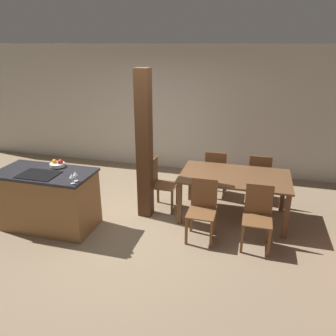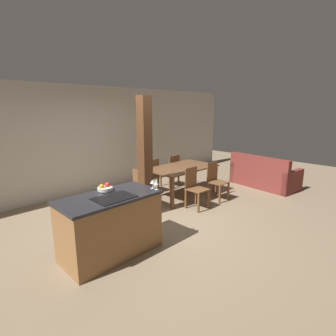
% 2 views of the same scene
% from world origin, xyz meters
% --- Properties ---
extents(ground_plane, '(16.00, 16.00, 0.00)m').
position_xyz_m(ground_plane, '(0.00, 0.00, 0.00)').
color(ground_plane, '#847056').
extents(wall_back, '(11.20, 0.08, 2.70)m').
position_xyz_m(wall_back, '(0.00, 2.70, 1.35)').
color(wall_back, beige).
rests_on(wall_back, ground_plane).
extents(kitchen_island, '(1.46, 0.75, 0.93)m').
position_xyz_m(kitchen_island, '(-1.16, -0.36, 0.46)').
color(kitchen_island, olive).
rests_on(kitchen_island, ground_plane).
extents(fruit_bowl, '(0.23, 0.23, 0.11)m').
position_xyz_m(fruit_bowl, '(-1.08, -0.13, 0.97)').
color(fruit_bowl, silver).
rests_on(fruit_bowl, kitchen_island).
extents(wine_glass_near, '(0.07, 0.07, 0.14)m').
position_xyz_m(wine_glass_near, '(-0.51, -0.66, 1.04)').
color(wine_glass_near, silver).
rests_on(wine_glass_near, kitchen_island).
extents(wine_glass_middle, '(0.07, 0.07, 0.14)m').
position_xyz_m(wine_glass_middle, '(-0.51, -0.57, 1.04)').
color(wine_glass_middle, silver).
rests_on(wine_glass_middle, kitchen_island).
extents(dining_table, '(1.73, 1.02, 0.74)m').
position_xyz_m(dining_table, '(1.57, 0.69, 0.65)').
color(dining_table, brown).
rests_on(dining_table, ground_plane).
extents(dining_chair_near_left, '(0.40, 0.40, 0.89)m').
position_xyz_m(dining_chair_near_left, '(1.18, -0.05, 0.47)').
color(dining_chair_near_left, brown).
rests_on(dining_chair_near_left, ground_plane).
extents(dining_chair_near_right, '(0.40, 0.40, 0.89)m').
position_xyz_m(dining_chair_near_right, '(1.96, -0.05, 0.47)').
color(dining_chair_near_right, brown).
rests_on(dining_chair_near_right, ground_plane).
extents(dining_chair_far_left, '(0.40, 0.40, 0.89)m').
position_xyz_m(dining_chair_far_left, '(1.18, 1.42, 0.47)').
color(dining_chair_far_left, brown).
rests_on(dining_chair_far_left, ground_plane).
extents(dining_chair_far_right, '(0.40, 0.40, 0.89)m').
position_xyz_m(dining_chair_far_right, '(1.96, 1.42, 0.47)').
color(dining_chair_far_right, brown).
rests_on(dining_chair_far_right, ground_plane).
extents(dining_chair_head_end, '(0.40, 0.40, 0.89)m').
position_xyz_m(dining_chair_head_end, '(0.33, 0.69, 0.47)').
color(dining_chair_head_end, brown).
rests_on(dining_chair_head_end, ground_plane).
extents(timber_post, '(0.22, 0.22, 2.38)m').
position_xyz_m(timber_post, '(0.16, 0.40, 1.19)').
color(timber_post, '#4C2D19').
rests_on(timber_post, ground_plane).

